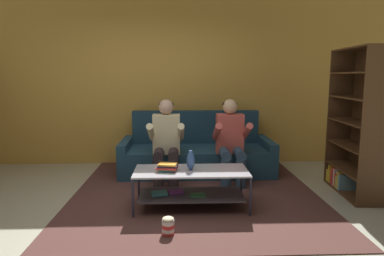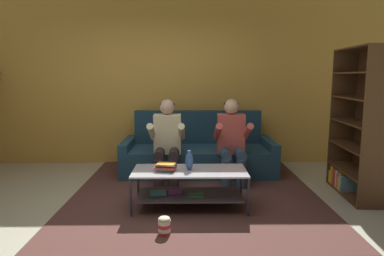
{
  "view_description": "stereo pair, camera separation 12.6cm",
  "coord_description": "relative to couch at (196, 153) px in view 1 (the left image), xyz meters",
  "views": [
    {
      "loc": [
        0.35,
        -3.43,
        1.49
      ],
      "look_at": [
        0.51,
        0.85,
        0.84
      ],
      "focal_mm": 32.0,
      "sensor_mm": 36.0,
      "label": 1
    },
    {
      "loc": [
        0.47,
        -3.43,
        1.49
      ],
      "look_at": [
        0.51,
        0.85,
        0.84
      ],
      "focal_mm": 32.0,
      "sensor_mm": 36.0,
      "label": 2
    }
  ],
  "objects": [
    {
      "name": "ground",
      "position": [
        -0.62,
        -1.83,
        -0.29
      ],
      "size": [
        16.8,
        16.8,
        0.0
      ],
      "primitive_type": "plane",
      "color": "#BBBAA1"
    },
    {
      "name": "book_stack",
      "position": [
        -0.41,
        -1.54,
        0.2
      ],
      "size": [
        0.25,
        0.22,
        0.09
      ],
      "color": "teal",
      "rests_on": "coffee_table"
    },
    {
      "name": "person_seated_right",
      "position": [
        0.45,
        -0.57,
        0.34
      ],
      "size": [
        0.5,
        0.58,
        1.17
      ],
      "color": "#2E455B",
      "rests_on": "ground"
    },
    {
      "name": "vase",
      "position": [
        -0.15,
        -1.51,
        0.26
      ],
      "size": [
        0.09,
        0.09,
        0.23
      ],
      "color": "#315088",
      "rests_on": "coffee_table"
    },
    {
      "name": "popcorn_tub",
      "position": [
        -0.38,
        -2.19,
        -0.2
      ],
      "size": [
        0.12,
        0.12,
        0.18
      ],
      "color": "red",
      "rests_on": "ground"
    },
    {
      "name": "area_rug",
      "position": [
        -0.07,
        -0.89,
        -0.29
      ],
      "size": [
        3.08,
        3.45,
        0.01
      ],
      "color": "#54322D",
      "rests_on": "ground"
    },
    {
      "name": "bookshelf",
      "position": [
        2.0,
        -1.05,
        0.5
      ],
      "size": [
        0.41,
        1.04,
        1.84
      ],
      "color": "#4F321B",
      "rests_on": "ground"
    },
    {
      "name": "back_partition",
      "position": [
        -0.62,
        0.63,
        1.16
      ],
      "size": [
        8.4,
        0.12,
        2.9
      ],
      "primitive_type": "cube",
      "color": "gold",
      "rests_on": "ground"
    },
    {
      "name": "couch",
      "position": [
        0.0,
        0.0,
        0.0
      ],
      "size": [
        2.31,
        0.95,
        0.93
      ],
      "color": "navy",
      "rests_on": "ground"
    },
    {
      "name": "person_seated_left",
      "position": [
        -0.45,
        -0.57,
        0.34
      ],
      "size": [
        0.5,
        0.58,
        1.17
      ],
      "color": "#2C2326",
      "rests_on": "ground"
    },
    {
      "name": "coffee_table",
      "position": [
        -0.15,
        -1.52,
        0.0
      ],
      "size": [
        1.28,
        0.56,
        0.45
      ],
      "color": "#BBBAC3",
      "rests_on": "ground"
    }
  ]
}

